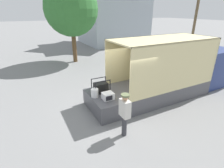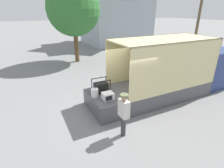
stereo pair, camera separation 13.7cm
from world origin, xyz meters
TOP-DOWN VIEW (x-y plane):
  - ground_plane at (0.00, 0.00)m, footprint 160.00×160.00m
  - box_truck at (4.41, -0.00)m, footprint 7.47×2.23m
  - tailgate_deck at (-0.61, 0.00)m, footprint 1.22×2.12m
  - microwave at (-0.61, -0.41)m, footprint 0.46×0.42m
  - portable_generator at (-0.57, 0.34)m, footprint 0.74×0.50m
  - orange_bucket at (-1.02, 0.04)m, footprint 0.32×0.32m
  - worker_person at (-0.71, -1.91)m, footprint 0.30×0.44m
  - house_backdrop at (8.16, 15.83)m, footprint 8.07×7.54m
  - utility_pole at (13.47, 7.06)m, footprint 1.80×0.28m
  - street_tree at (0.64, 8.57)m, footprint 4.29×4.29m

SIDE VIEW (x-z plane):
  - ground_plane at x=0.00m, z-range 0.00..0.00m
  - tailgate_deck at x=-0.61m, z-range 0.00..0.75m
  - microwave at x=-0.61m, z-range 0.75..1.04m
  - box_truck at x=4.41m, z-range -0.57..2.41m
  - orange_bucket at x=-1.02m, z-range 0.75..1.12m
  - portable_generator at x=-0.57m, z-range 0.67..1.30m
  - worker_person at x=-0.71m, z-range 0.18..1.83m
  - street_tree at x=0.64m, z-range 1.06..7.50m
  - utility_pole at x=13.47m, z-range 0.16..9.44m
  - house_backdrop at x=8.16m, z-range 0.09..9.65m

